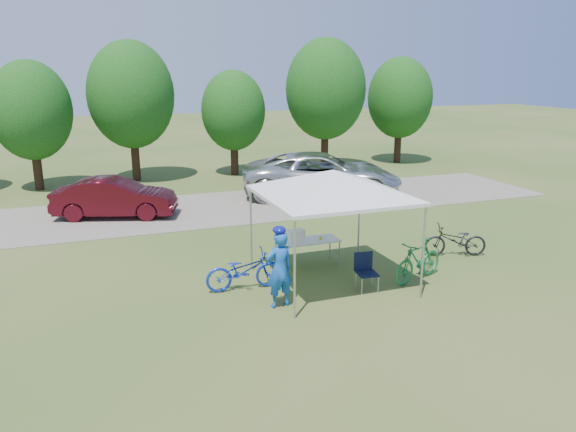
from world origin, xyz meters
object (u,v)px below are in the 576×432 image
bike_green (418,260)px  minivan (322,175)px  sedan (115,198)px  cyclist (279,269)px  folding_chair (365,268)px  cooler (296,236)px  bike_dark (456,241)px  folding_table (308,242)px  bike_blue (244,270)px

bike_green → minivan: (1.45, 8.96, 0.37)m
sedan → bike_green: bearing=-126.0°
cyclist → sedan: size_ratio=0.41×
folding_chair → cooler: 2.21m
cooler → bike_green: 3.08m
bike_dark → folding_table: bearing=-81.0°
minivan → folding_table: bearing=174.1°
sedan → bike_blue: bearing=-145.9°
bike_dark → minivan: bearing=-156.8°
cooler → bike_green: size_ratio=0.25×
cyclist → minivan: size_ratio=0.27×
folding_chair → bike_blue: bike_blue is taller
bike_blue → bike_green: bearing=-99.9°
cooler → minivan: bearing=61.4°
folding_table → folding_chair: 2.07m
bike_green → minivan: bearing=150.7°
bike_green → sedan: size_ratio=0.41×
cyclist → folding_chair: bearing=176.5°
folding_table → bike_green: (2.07, -1.93, -0.12)m
bike_blue → minivan: (5.51, 8.04, 0.41)m
cyclist → bike_blue: bearing=-77.7°
folding_chair → sedan: 9.92m
bike_blue → bike_dark: 6.02m
folding_chair → sedan: sedan is taller
folding_chair → bike_dark: (3.40, 1.23, -0.07)m
folding_table → sedan: 7.91m
bike_green → bike_blue: bearing=-122.9°
folding_table → cyclist: cyclist is taller
bike_blue → bike_dark: bike_blue is taller
cooler → bike_dark: 4.41m
cooler → bike_green: bearing=-39.0°
cooler → minivan: minivan is taller
bike_green → folding_chair: bearing=-108.1°
cyclist → bike_dark: size_ratio=1.01×
folding_chair → bike_blue: size_ratio=0.49×
bike_blue → cyclist: bearing=-156.0°
cyclist → bike_blue: cyclist is taller
cyclist → cooler: bearing=-128.3°
folding_chair → cooler: size_ratio=2.08×
folding_chair → bike_dark: size_ratio=0.52×
cooler → bike_blue: size_ratio=0.24×
cooler → minivan: (3.83, 7.04, 0.05)m
cooler → bike_green: (2.38, -1.93, -0.32)m
cooler → bike_blue: (-1.68, -1.00, -0.36)m
folding_chair → cyclist: 2.19m
bike_blue → sedan: 7.98m
cyclist → sedan: cyclist is taller
bike_green → folding_table: bearing=-153.1°
cyclist → sedan: (-2.75, 8.81, -0.15)m
cooler → folding_chair: bearing=-64.8°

